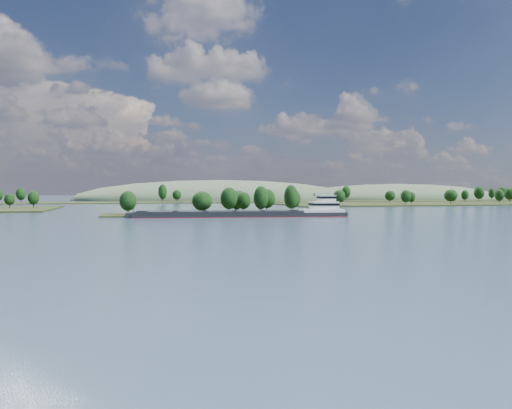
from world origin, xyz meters
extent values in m
plane|color=#35445C|center=(0.00, 120.00, 0.00)|extent=(1800.00, 1800.00, 0.00)
cube|color=black|center=(0.00, 180.00, 0.00)|extent=(100.00, 30.00, 1.20)
cylinder|color=black|center=(18.88, 167.65, 2.65)|extent=(0.50, 0.50, 4.10)
ellipsoid|color=black|center=(18.88, 167.65, 7.85)|extent=(6.69, 6.69, 10.53)
cylinder|color=black|center=(11.68, 189.04, 2.31)|extent=(0.50, 0.50, 3.41)
ellipsoid|color=black|center=(11.68, 189.04, 6.65)|extent=(7.99, 7.99, 8.78)
cylinder|color=black|center=(5.55, 173.37, 2.55)|extent=(0.50, 0.50, 3.90)
ellipsoid|color=black|center=(5.55, 173.37, 7.50)|extent=(7.84, 7.84, 10.02)
cylinder|color=black|center=(11.21, 183.94, 1.98)|extent=(0.50, 0.50, 2.76)
ellipsoid|color=black|center=(11.21, 183.94, 5.48)|extent=(5.59, 5.59, 7.09)
cylinder|color=black|center=(-7.09, 169.72, 2.26)|extent=(0.50, 0.50, 3.33)
ellipsoid|color=black|center=(-7.09, 169.72, 6.49)|extent=(8.94, 8.94, 8.55)
cylinder|color=black|center=(-38.41, 173.43, 2.30)|extent=(0.50, 0.50, 3.39)
ellipsoid|color=black|center=(-38.41, 173.43, 6.61)|extent=(7.22, 7.22, 8.73)
cylinder|color=black|center=(14.20, 181.88, 2.18)|extent=(0.50, 0.50, 3.16)
ellipsoid|color=black|center=(14.20, 181.88, 6.20)|extent=(6.65, 6.65, 8.13)
cylinder|color=black|center=(40.10, 186.30, 2.42)|extent=(0.50, 0.50, 3.63)
ellipsoid|color=black|center=(40.10, 186.30, 7.04)|extent=(7.33, 7.33, 9.35)
cylinder|color=black|center=(33.32, 168.95, 2.74)|extent=(0.50, 0.50, 4.27)
ellipsoid|color=black|center=(33.32, 168.95, 8.17)|extent=(6.47, 6.47, 10.99)
cylinder|color=black|center=(26.47, 185.79, 2.43)|extent=(0.50, 0.50, 3.66)
ellipsoid|color=black|center=(26.47, 185.79, 7.08)|extent=(8.48, 8.48, 9.40)
cylinder|color=black|center=(-93.22, 271.04, 2.43)|extent=(0.50, 0.50, 3.26)
ellipsoid|color=black|center=(-93.22, 271.04, 6.57)|extent=(6.50, 6.50, 8.37)
cylinder|color=black|center=(-106.26, 271.24, 2.21)|extent=(0.50, 0.50, 2.81)
ellipsoid|color=black|center=(-106.26, 271.24, 5.78)|extent=(6.01, 6.01, 7.23)
cube|color=black|center=(230.00, 300.00, 0.00)|extent=(320.00, 90.00, 1.60)
cylinder|color=black|center=(271.42, 308.08, 2.77)|extent=(0.50, 0.50, 3.95)
ellipsoid|color=black|center=(271.42, 308.08, 7.80)|extent=(8.69, 8.69, 10.15)
cylinder|color=black|center=(101.02, 270.40, 2.52)|extent=(0.50, 0.50, 3.45)
ellipsoid|color=black|center=(101.02, 270.40, 6.91)|extent=(8.11, 8.11, 8.86)
cylinder|color=black|center=(261.00, 332.81, 3.03)|extent=(0.50, 0.50, 4.46)
ellipsoid|color=black|center=(261.00, 332.81, 8.70)|extent=(9.00, 9.00, 11.46)
cylinder|color=black|center=(240.06, 282.96, 2.60)|extent=(0.50, 0.50, 3.61)
ellipsoid|color=black|center=(240.06, 282.96, 7.19)|extent=(7.01, 7.01, 9.27)
cylinder|color=black|center=(195.44, 280.80, 2.57)|extent=(0.50, 0.50, 3.55)
ellipsoid|color=black|center=(195.44, 280.80, 7.08)|extent=(9.98, 9.98, 9.12)
cylinder|color=black|center=(149.53, 266.61, 2.52)|extent=(0.50, 0.50, 3.44)
ellipsoid|color=black|center=(149.53, 266.61, 6.89)|extent=(7.24, 7.24, 8.85)
cylinder|color=black|center=(160.77, 278.12, 2.28)|extent=(0.50, 0.50, 2.96)
ellipsoid|color=black|center=(160.77, 278.12, 6.05)|extent=(5.96, 5.96, 7.62)
cylinder|color=black|center=(165.45, 317.38, 2.41)|extent=(0.50, 0.50, 3.21)
ellipsoid|color=black|center=(165.45, 317.38, 6.49)|extent=(8.27, 8.27, 8.26)
cylinder|color=black|center=(244.26, 329.77, 2.49)|extent=(0.50, 0.50, 3.37)
ellipsoid|color=black|center=(244.26, 329.77, 6.78)|extent=(6.36, 6.36, 8.67)
cube|color=black|center=(0.00, 400.00, 0.00)|extent=(900.00, 60.00, 1.20)
cylinder|color=black|center=(341.96, 399.99, 2.88)|extent=(0.50, 0.50, 4.56)
ellipsoid|color=black|center=(341.96, 399.99, 8.67)|extent=(9.33, 9.33, 11.72)
cylinder|color=black|center=(147.75, 381.50, 2.21)|extent=(0.50, 0.50, 3.23)
ellipsoid|color=black|center=(147.75, 381.50, 6.32)|extent=(6.48, 6.48, 8.30)
cylinder|color=black|center=(2.50, 405.28, 2.32)|extent=(0.50, 0.50, 3.44)
ellipsoid|color=black|center=(2.50, 405.28, 6.70)|extent=(7.98, 7.98, 8.85)
cylinder|color=black|center=(320.03, 389.04, 2.65)|extent=(0.50, 0.50, 4.10)
ellipsoid|color=black|center=(320.03, 389.04, 7.86)|extent=(6.36, 6.36, 10.54)
cylinder|color=black|center=(171.68, 416.48, 2.96)|extent=(0.50, 0.50, 4.71)
ellipsoid|color=black|center=(171.68, 416.48, 8.95)|extent=(9.20, 9.20, 12.11)
cylinder|color=black|center=(-124.86, 395.26, 2.64)|extent=(0.50, 0.50, 4.07)
ellipsoid|color=black|center=(-124.86, 395.26, 7.82)|extent=(7.67, 7.67, 10.48)
cylinder|color=black|center=(56.75, 389.25, 2.23)|extent=(0.50, 0.50, 3.25)
ellipsoid|color=black|center=(56.75, 389.25, 6.36)|extent=(7.44, 7.44, 8.36)
cylinder|color=black|center=(-11.40, 383.00, 3.12)|extent=(0.50, 0.50, 5.04)
ellipsoid|color=black|center=(-11.40, 383.00, 9.52)|extent=(7.45, 7.45, 12.95)
ellipsoid|color=#41573C|center=(260.00, 470.00, 0.00)|extent=(260.00, 140.00, 36.00)
ellipsoid|color=#41573C|center=(60.00, 500.00, 0.00)|extent=(320.00, 160.00, 44.00)
cube|color=black|center=(7.82, 158.12, 0.56)|extent=(90.13, 20.03, 2.46)
cube|color=maroon|center=(7.82, 158.12, 0.06)|extent=(90.37, 20.28, 0.28)
cube|color=black|center=(-0.53, 164.46, 2.12)|extent=(69.03, 7.35, 0.89)
cube|color=black|center=(-1.62, 153.55, 2.12)|extent=(69.03, 7.35, 0.89)
cube|color=black|center=(-1.08, 159.01, 1.96)|extent=(67.76, 16.69, 0.34)
cube|color=black|center=(-25.56, 161.46, 2.29)|extent=(10.93, 10.13, 0.39)
cube|color=black|center=(-13.32, 160.23, 2.29)|extent=(10.93, 10.13, 0.39)
cube|color=black|center=(-1.08, 159.01, 2.29)|extent=(10.93, 10.13, 0.39)
cube|color=black|center=(11.16, 157.78, 2.29)|extent=(10.93, 10.13, 0.39)
cube|color=black|center=(23.40, 156.56, 2.29)|extent=(10.93, 10.13, 0.39)
cube|color=black|center=(-37.24, 162.62, 1.01)|extent=(4.34, 10.35, 2.24)
cylinder|color=black|center=(-36.13, 162.51, 2.57)|extent=(0.29, 0.29, 2.46)
cube|color=silver|center=(42.32, 154.66, 2.46)|extent=(18.87, 12.46, 1.34)
cube|color=silver|center=(43.43, 154.55, 4.70)|extent=(12.02, 10.01, 3.35)
cube|color=black|center=(43.43, 154.55, 5.14)|extent=(12.26, 10.26, 1.01)
cube|color=silver|center=(44.54, 154.44, 7.60)|extent=(7.34, 7.34, 2.46)
cube|color=black|center=(44.54, 154.44, 8.05)|extent=(7.59, 7.59, 0.89)
cube|color=silver|center=(44.54, 154.44, 8.95)|extent=(7.83, 7.83, 0.22)
cylinder|color=silver|center=(47.33, 154.16, 10.29)|extent=(0.24, 0.24, 2.91)
cylinder|color=black|center=(40.43, 158.23, 9.17)|extent=(0.61, 0.61, 1.34)
camera|label=1|loc=(-36.71, -46.42, 11.49)|focal=35.00mm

